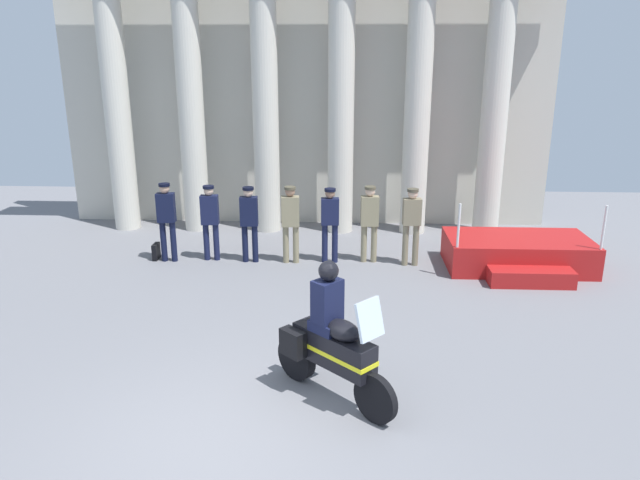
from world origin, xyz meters
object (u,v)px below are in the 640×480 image
motorcycle_with_rider (330,342)px  reviewing_stand (518,254)px  officer_in_row_4 (330,219)px  officer_in_row_1 (210,217)px  officer_in_row_5 (370,218)px  officer_in_row_6 (412,221)px  briefcase_on_ground (156,251)px  officer_in_row_2 (249,218)px  officer_in_row_0 (167,216)px  officer_in_row_3 (290,218)px

motorcycle_with_rider → reviewing_stand: bearing=96.9°
officer_in_row_4 → motorcycle_with_rider: motorcycle_with_rider is taller
reviewing_stand → officer_in_row_1: (-6.63, 0.25, 0.67)m
officer_in_row_1 → officer_in_row_4: size_ratio=1.02×
officer_in_row_5 → officer_in_row_6: 0.90m
motorcycle_with_rider → briefcase_on_ground: motorcycle_with_rider is taller
reviewing_stand → officer_in_row_2: (-5.76, 0.17, 0.67)m
officer_in_row_0 → officer_in_row_2: bearing=177.4°
briefcase_on_ground → motorcycle_with_rider: bearing=-53.2°
reviewing_stand → officer_in_row_3: bearing=178.2°
officer_in_row_0 → officer_in_row_6: 5.28m
officer_in_row_1 → briefcase_on_ground: 1.49m
officer_in_row_5 → motorcycle_with_rider: (-0.68, -5.49, -0.20)m
officer_in_row_5 → briefcase_on_ground: size_ratio=4.69×
officer_in_row_4 → briefcase_on_ground: 3.95m
officer_in_row_3 → officer_in_row_1: bearing=-7.3°
briefcase_on_ground → reviewing_stand: bearing=-1.6°
motorcycle_with_rider → officer_in_row_5: bearing=126.2°
officer_in_row_0 → briefcase_on_ground: (-0.33, 0.10, -0.85)m
officer_in_row_3 → briefcase_on_ground: 3.13m
officer_in_row_6 → briefcase_on_ground: bearing=-5.2°
reviewing_stand → officer_in_row_0: size_ratio=1.71×
officer_in_row_2 → officer_in_row_5: bearing=178.7°
officer_in_row_3 → briefcase_on_ground: size_ratio=4.72×
officer_in_row_0 → officer_in_row_6: bearing=175.8°
officer_in_row_1 → officer_in_row_4: bearing=175.4°
officer_in_row_1 → officer_in_row_0: bearing=4.0°
officer_in_row_5 → briefcase_on_ground: (-4.72, -0.07, -0.82)m
officer_in_row_4 → motorcycle_with_rider: bearing=87.8°
motorcycle_with_rider → officer_in_row_4: bearing=135.1°
officer_in_row_6 → motorcycle_with_rider: bearing=69.5°
officer_in_row_3 → motorcycle_with_rider: size_ratio=0.89×
officer_in_row_6 → motorcycle_with_rider: motorcycle_with_rider is taller
officer_in_row_4 → officer_in_row_2: bearing=-2.0°
officer_in_row_1 → officer_in_row_6: 4.36m
officer_in_row_0 → officer_in_row_2: officer_in_row_0 is taller
officer_in_row_1 → briefcase_on_ground: (-1.25, -0.03, -0.81)m
officer_in_row_0 → briefcase_on_ground: officer_in_row_0 is taller
officer_in_row_5 → officer_in_row_1: bearing=-3.4°
officer_in_row_2 → motorcycle_with_rider: size_ratio=0.88×
officer_in_row_0 → officer_in_row_5: size_ratio=1.03×
officer_in_row_4 → briefcase_on_ground: bearing=-3.9°
officer_in_row_0 → officer_in_row_4: officer_in_row_0 is taller
officer_in_row_0 → motorcycle_with_rider: bearing=120.9°
officer_in_row_2 → officer_in_row_3: (0.90, -0.02, 0.01)m
officer_in_row_4 → officer_in_row_5: officer_in_row_5 is taller
motorcycle_with_rider → officer_in_row_3: bearing=144.1°
reviewing_stand → officer_in_row_6: size_ratio=1.77×
officer_in_row_5 → officer_in_row_4: bearing=0.1°
officer_in_row_6 → officer_in_row_1: bearing=-6.0°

